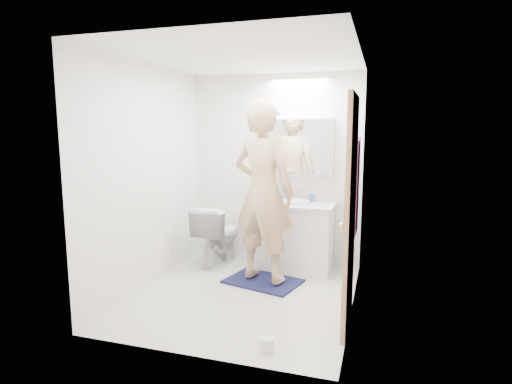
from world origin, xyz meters
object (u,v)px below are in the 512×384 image
at_px(vanity_cabinet, 294,238).
at_px(toilet, 218,234).
at_px(person, 263,192).
at_px(medicine_cabinet, 297,146).
at_px(soap_bottle_b, 282,193).
at_px(toilet_paper_roll, 267,344).
at_px(soap_bottle_a, 277,192).
at_px(toothbrush_cup, 311,198).

xyz_separation_m(vanity_cabinet, toilet, (-0.96, -0.11, -0.01)).
bearing_deg(person, medicine_cabinet, -90.37).
distance_m(medicine_cabinet, toilet, 1.49).
bearing_deg(soap_bottle_b, toilet_paper_roll, -79.53).
height_order(person, soap_bottle_a, person).
distance_m(medicine_cabinet, soap_bottle_a, 0.62).
height_order(toilet, person, person).
bearing_deg(toothbrush_cup, soap_bottle_a, -178.68).
bearing_deg(person, soap_bottle_b, -78.22).
distance_m(person, toilet_paper_roll, 1.75).
distance_m(soap_bottle_a, toothbrush_cup, 0.44).
bearing_deg(toothbrush_cup, toilet_paper_roll, -89.40).
relative_size(vanity_cabinet, soap_bottle_b, 4.94).
xyz_separation_m(toilet, toothbrush_cup, (1.14, 0.28, 0.48)).
bearing_deg(person, vanity_cabinet, -97.53).
xyz_separation_m(vanity_cabinet, person, (-0.23, -0.58, 0.64)).
bearing_deg(vanity_cabinet, toilet, -173.20).
distance_m(vanity_cabinet, soap_bottle_a, 0.62).
bearing_deg(soap_bottle_b, toilet, -158.93).
bearing_deg(soap_bottle_b, vanity_cabinet, -42.12).
distance_m(toilet, toothbrush_cup, 1.27).
relative_size(medicine_cabinet, toilet, 1.14).
xyz_separation_m(medicine_cabinet, person, (-0.21, -0.79, -0.47)).
height_order(soap_bottle_b, toothbrush_cup, soap_bottle_b).
bearing_deg(toilet_paper_roll, vanity_cabinet, 95.73).
height_order(vanity_cabinet, toilet, vanity_cabinet).
relative_size(medicine_cabinet, toilet_paper_roll, 8.00).
bearing_deg(toothbrush_cup, medicine_cabinet, 165.99).
height_order(soap_bottle_a, toilet_paper_roll, soap_bottle_a).
bearing_deg(soap_bottle_a, toilet_paper_roll, -77.83).
bearing_deg(medicine_cabinet, toilet_paper_roll, -84.16).
relative_size(toilet, toilet_paper_roll, 6.99).
xyz_separation_m(toilet, toilet_paper_roll, (1.16, -1.85, -0.33)).
distance_m(toilet, toilet_paper_roll, 2.21).
bearing_deg(medicine_cabinet, vanity_cabinet, -83.15).
bearing_deg(toothbrush_cup, soap_bottle_b, 176.94).
height_order(vanity_cabinet, toothbrush_cup, toothbrush_cup).
bearing_deg(medicine_cabinet, soap_bottle_b, -170.21).
relative_size(toilet, toothbrush_cup, 7.91).
bearing_deg(soap_bottle_b, toothbrush_cup, -3.06).
relative_size(vanity_cabinet, soap_bottle_a, 4.17).
xyz_separation_m(soap_bottle_a, toilet_paper_roll, (0.46, -2.12, -0.88)).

